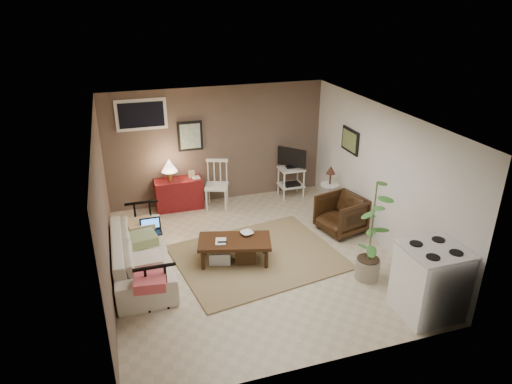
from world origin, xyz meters
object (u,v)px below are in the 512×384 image
object	(u,v)px
spindle_chair	(217,186)
armchair	(341,213)
stove	(430,281)
side_table	(330,183)
sofa	(140,248)
tv_stand	(291,171)
potted_plant	(372,228)
coffee_table	(234,249)
red_console	(178,191)

from	to	relation	value
spindle_chair	armchair	xyz separation A→B (m)	(1.93, -1.70, -0.09)
spindle_chair	stove	size ratio (longest dim) A/B	0.96
spindle_chair	side_table	bearing A→B (deg)	-22.12
sofa	tv_stand	distance (m)	3.87
spindle_chair	side_table	world-z (taller)	spindle_chair
tv_stand	potted_plant	size ratio (longest dim) A/B	0.66
sofa	spindle_chair	size ratio (longest dim) A/B	2.20
coffee_table	sofa	distance (m)	1.48
armchair	stove	xyz separation A→B (m)	(0.04, -2.47, 0.14)
tv_stand	coffee_table	bearing A→B (deg)	-130.37
side_table	tv_stand	bearing A→B (deg)	117.13
coffee_table	red_console	size ratio (longest dim) A/B	1.17
sofa	armchair	world-z (taller)	sofa
coffee_table	spindle_chair	distance (m)	2.16
red_console	stove	size ratio (longest dim) A/B	1.05
sofa	stove	distance (m)	4.27
coffee_table	stove	xyz separation A→B (m)	(2.19, -2.03, 0.27)
armchair	tv_stand	bearing A→B (deg)	175.13
red_console	spindle_chair	bearing A→B (deg)	-13.55
sofa	armchair	size ratio (longest dim) A/B	2.88
sofa	potted_plant	xyz separation A→B (m)	(3.30, -1.24, 0.45)
coffee_table	side_table	world-z (taller)	side_table
spindle_chair	stove	world-z (taller)	stove
coffee_table	potted_plant	size ratio (longest dim) A/B	0.78
side_table	stove	size ratio (longest dim) A/B	0.94
coffee_table	armchair	bearing A→B (deg)	11.46
potted_plant	stove	world-z (taller)	potted_plant
spindle_chair	armchair	distance (m)	2.58
tv_stand	armchair	xyz separation A→B (m)	(0.29, -1.75, -0.20)
sofa	stove	size ratio (longest dim) A/B	2.11
coffee_table	armchair	size ratio (longest dim) A/B	1.70
spindle_chair	side_table	distance (m)	2.27
armchair	side_table	bearing A→B (deg)	154.37
armchair	potted_plant	distance (m)	1.60
coffee_table	spindle_chair	world-z (taller)	spindle_chair
coffee_table	sofa	xyz separation A→B (m)	(-1.46, 0.18, 0.18)
tv_stand	potted_plant	distance (m)	3.25
coffee_table	sofa	world-z (taller)	sofa
coffee_table	tv_stand	bearing A→B (deg)	49.63
sofa	red_console	size ratio (longest dim) A/B	2.00
spindle_chair	stove	bearing A→B (deg)	-64.64
tv_stand	side_table	size ratio (longest dim) A/B	1.12
coffee_table	tv_stand	xyz separation A→B (m)	(1.85, 2.18, 0.33)
sofa	armchair	bearing A→B (deg)	-85.99
red_console	spindle_chair	size ratio (longest dim) A/B	1.10
sofa	potted_plant	world-z (taller)	potted_plant
side_table	armchair	distance (m)	0.89
red_console	side_table	bearing A→B (deg)	-19.92
stove	sofa	bearing A→B (deg)	148.74
armchair	stove	distance (m)	2.47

